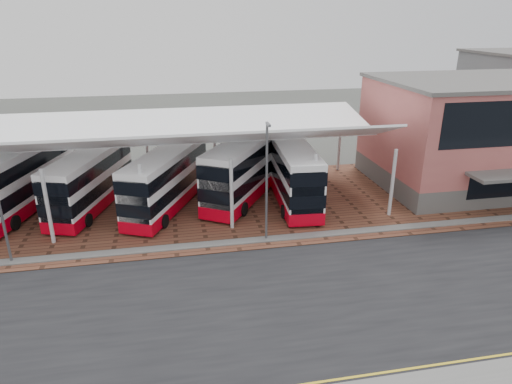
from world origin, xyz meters
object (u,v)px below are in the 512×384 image
Objects in this scene: bus_2 at (90,181)px; bus_5 at (292,172)px; bus_1 at (21,179)px; terminal at (483,132)px; bus_4 at (246,169)px; bus_3 at (167,181)px.

bus_5 is at bearing 12.76° from bus_2.
bus_1 is 1.11× the size of bus_2.
bus_5 is at bearing -176.72° from terminal.
terminal is 21.13m from bus_4.
terminal reaches higher than bus_1.
bus_4 is (12.20, 0.02, 0.22)m from bus_2.
terminal is at bearing 26.48° from bus_3.
bus_2 is 0.96× the size of bus_4.
bus_5 is (9.94, -0.16, 0.08)m from bus_3.
bus_5 is (20.87, -2.11, -0.11)m from bus_1.
bus_2 is at bearing 179.03° from bus_5.
bus_3 reaches higher than bus_2.
bus_5 is (3.55, -1.37, -0.10)m from bus_4.
bus_3 is 6.50m from bus_4.
bus_3 is at bearing 5.62° from bus_1.
bus_4 is 1.00× the size of bus_5.
bus_4 reaches higher than bus_5.
bus_3 is at bearing -137.45° from bus_4.
bus_4 reaches higher than bus_2.
terminal reaches higher than bus_5.
terminal is 1.67× the size of bus_2.
terminal is at bearing 30.83° from bus_4.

